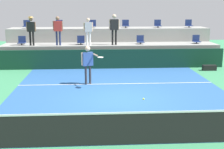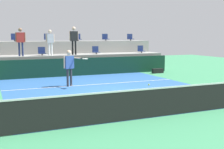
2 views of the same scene
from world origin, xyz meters
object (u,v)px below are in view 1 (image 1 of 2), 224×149
stadium_chair_lower_far_right (196,40)px  spectator_in_white (88,29)px  tennis_player (88,61)px  equipment_bag (209,68)px  stadium_chair_upper_mid_right (126,24)px  stadium_chair_upper_far_right (189,24)px  stadium_chair_upper_left (59,25)px  spectator_with_hat (31,28)px  stadium_chair_upper_far_left (27,25)px  stadium_chair_upper_mid_left (93,25)px  tennis_ball (143,99)px  stadium_chair_lower_far_left (22,41)px  stadium_chair_lower_left (81,41)px  spectator_in_grey (114,26)px  spectator_leaning_on_rail (58,28)px  stadium_chair_lower_right (140,40)px  stadium_chair_upper_right (158,24)px

stadium_chair_lower_far_right → spectator_in_white: size_ratio=0.33×
tennis_player → equipment_bag: size_ratio=2.34×
stadium_chair_upper_mid_right → stadium_chair_upper_far_right: same height
stadium_chair_lower_far_right → stadium_chair_upper_left: stadium_chair_upper_left is taller
spectator_with_hat → equipment_bag: 10.41m
equipment_bag → stadium_chair_upper_far_left: bearing=159.9°
stadium_chair_upper_mid_left → tennis_player: 6.73m
stadium_chair_upper_mid_left → tennis_ball: 11.33m
stadium_chair_lower_far_left → equipment_bag: bearing=-11.2°
stadium_chair_lower_far_left → stadium_chair_upper_mid_left: 4.68m
stadium_chair_upper_far_right → stadium_chair_lower_far_left: bearing=-170.4°
stadium_chair_lower_left → spectator_in_grey: (1.99, -0.38, 0.88)m
spectator_leaning_on_rail → spectator_in_grey: bearing=0.0°
stadium_chair_lower_right → spectator_in_grey: bearing=-166.7°
stadium_chair_lower_right → stadium_chair_upper_far_left: 7.42m
stadium_chair_upper_left → spectator_with_hat: 2.59m
stadium_chair_upper_right → spectator_with_hat: (-7.88, -2.18, -0.03)m
stadium_chair_upper_far_right → spectator_in_white: size_ratio=0.33×
stadium_chair_upper_left → spectator_in_grey: size_ratio=0.29×
tennis_ball → stadium_chair_upper_mid_right: bearing=87.0°
stadium_chair_upper_far_left → spectator_with_hat: spectator_with_hat is taller
stadium_chair_lower_left → stadium_chair_lower_right: size_ratio=1.00×
tennis_player → stadium_chair_upper_mid_left: bearing=88.0°
stadium_chair_lower_right → stadium_chair_upper_far_right: size_ratio=1.00×
stadium_chair_upper_right → stadium_chair_lower_right: bearing=-128.4°
stadium_chair_upper_mid_left → spectator_in_white: spectator_in_white is taller
tennis_player → spectator_with_hat: bearing=126.9°
stadium_chair_lower_left → tennis_player: bearing=-84.1°
stadium_chair_upper_mid_left → tennis_ball: stadium_chair_upper_mid_left is taller
stadium_chair_lower_far_left → spectator_in_grey: spectator_in_grey is taller
equipment_bag → spectator_with_hat: bearing=170.1°
stadium_chair_lower_left → stadium_chair_lower_far_right: same height
spectator_leaning_on_rail → spectator_in_white: 1.76m
stadium_chair_lower_right → spectator_in_white: 3.26m
stadium_chair_upper_mid_right → tennis_player: stadium_chair_upper_mid_right is taller
stadium_chair_lower_far_right → stadium_chair_upper_mid_left: stadium_chair_upper_mid_left is taller
spectator_leaning_on_rail → stadium_chair_upper_right: bearing=19.0°
stadium_chair_lower_far_right → tennis_ball: 10.49m
stadium_chair_upper_right → spectator_in_grey: bearing=-144.4°
stadium_chair_upper_right → tennis_player: stadium_chair_upper_right is taller
stadium_chair_upper_mid_right → spectator_in_white: (-2.43, -2.18, -0.12)m
stadium_chair_lower_left → stadium_chair_upper_far_right: size_ratio=1.00×
stadium_chair_upper_far_left → spectator_in_white: size_ratio=0.33×
spectator_leaning_on_rail → stadium_chair_upper_far_right: bearing=14.5°
stadium_chair_upper_mid_left → stadium_chair_upper_far_right: bearing=0.0°
spectator_leaning_on_rail → tennis_ball: 9.75m
stadium_chair_lower_far_left → stadium_chair_upper_far_left: 1.99m
stadium_chair_lower_right → stadium_chair_upper_left: size_ratio=1.00×
tennis_player → spectator_in_white: spectator_in_white is taller
stadium_chair_lower_far_right → spectator_with_hat: size_ratio=0.31×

